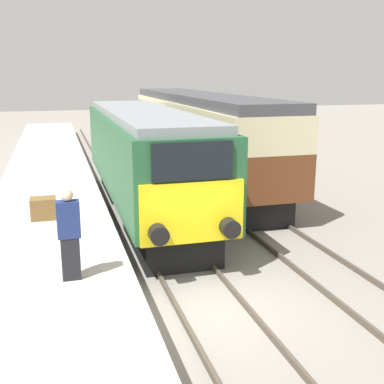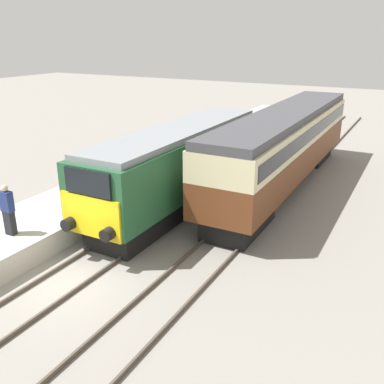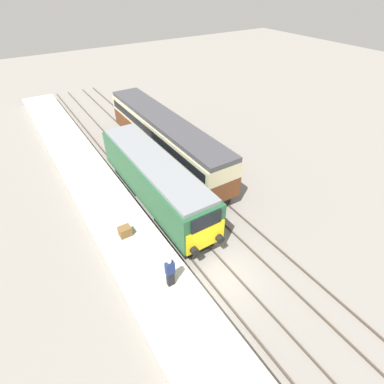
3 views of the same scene
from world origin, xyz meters
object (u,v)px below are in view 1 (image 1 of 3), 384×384
(locomotive, at_px, (144,158))
(luggage_crate, at_px, (43,208))
(person_on_platform, at_px, (69,235))
(passenger_carriage, at_px, (199,129))

(locomotive, height_order, luggage_crate, locomotive)
(locomotive, xyz_separation_m, person_on_platform, (-2.80, -7.06, -0.23))
(passenger_carriage, bearing_deg, locomotive, -125.52)
(locomotive, distance_m, luggage_crate, 4.37)
(passenger_carriage, height_order, person_on_platform, passenger_carriage)
(passenger_carriage, bearing_deg, person_on_platform, -117.67)
(locomotive, height_order, passenger_carriage, passenger_carriage)
(passenger_carriage, xyz_separation_m, luggage_crate, (-6.78, -7.39, -1.23))
(person_on_platform, height_order, luggage_crate, person_on_platform)
(luggage_crate, bearing_deg, passenger_carriage, 47.45)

